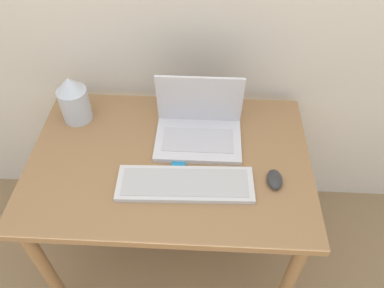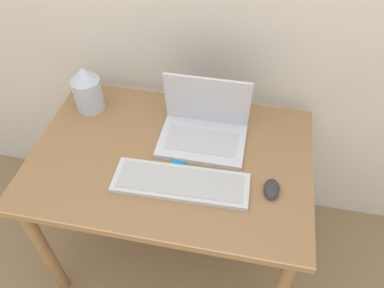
% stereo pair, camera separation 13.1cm
% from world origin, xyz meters
% --- Properties ---
extents(desk, '(1.06, 0.71, 0.70)m').
position_xyz_m(desk, '(0.00, 0.36, 0.61)').
color(desk, olive).
rests_on(desk, ground_plane).
extents(laptop, '(0.33, 0.24, 0.25)m').
position_xyz_m(laptop, '(0.11, 0.48, 0.76)').
color(laptop, silver).
rests_on(laptop, desk).
extents(keyboard, '(0.48, 0.17, 0.02)m').
position_xyz_m(keyboard, '(0.07, 0.23, 0.71)').
color(keyboard, silver).
rests_on(keyboard, desk).
extents(mouse, '(0.06, 0.09, 0.03)m').
position_xyz_m(mouse, '(0.38, 0.26, 0.72)').
color(mouse, '#2D2D2D').
rests_on(mouse, desk).
extents(vase, '(0.12, 0.12, 0.20)m').
position_xyz_m(vase, '(-0.40, 0.56, 0.80)').
color(vase, silver).
rests_on(vase, desk).
extents(mp3_player, '(0.05, 0.07, 0.01)m').
position_xyz_m(mp3_player, '(0.04, 0.33, 0.71)').
color(mp3_player, '#1E7FB7').
rests_on(mp3_player, desk).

